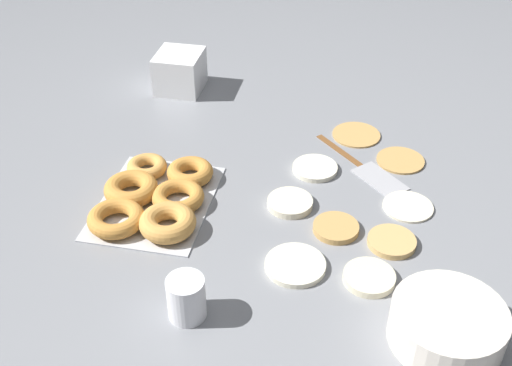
{
  "coord_description": "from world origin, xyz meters",
  "views": [
    {
      "loc": [
        1.07,
        0.14,
        0.81
      ],
      "look_at": [
        0.05,
        -0.07,
        0.04
      ],
      "focal_mm": 45.0,
      "sensor_mm": 36.0,
      "label": 1
    }
  ],
  "objects_px": {
    "pancake_0": "(291,203)",
    "spatula": "(370,172)",
    "pancake_6": "(315,168)",
    "pancake_7": "(401,159)",
    "donut_tray": "(154,198)",
    "pancake_3": "(295,265)",
    "batter_bowl": "(447,325)",
    "pancake_1": "(356,134)",
    "pancake_2": "(408,206)",
    "container_stack": "(180,71)",
    "paper_cup": "(186,298)",
    "pancake_4": "(369,277)",
    "pancake_8": "(392,242)",
    "pancake_5": "(336,228)"
  },
  "relations": [
    {
      "from": "pancake_6",
      "to": "paper_cup",
      "type": "relative_size",
      "value": 1.25
    },
    {
      "from": "pancake_3",
      "to": "pancake_0",
      "type": "bearing_deg",
      "value": -168.45
    },
    {
      "from": "pancake_7",
      "to": "spatula",
      "type": "relative_size",
      "value": 0.48
    },
    {
      "from": "pancake_2",
      "to": "container_stack",
      "type": "xyz_separation_m",
      "value": [
        -0.39,
        -0.6,
        0.05
      ]
    },
    {
      "from": "pancake_5",
      "to": "batter_bowl",
      "type": "xyz_separation_m",
      "value": [
        0.23,
        0.2,
        0.03
      ]
    },
    {
      "from": "donut_tray",
      "to": "batter_bowl",
      "type": "bearing_deg",
      "value": 67.54
    },
    {
      "from": "pancake_3",
      "to": "batter_bowl",
      "type": "xyz_separation_m",
      "value": [
        0.11,
        0.26,
        0.03
      ]
    },
    {
      "from": "pancake_5",
      "to": "pancake_6",
      "type": "relative_size",
      "value": 0.91
    },
    {
      "from": "container_stack",
      "to": "donut_tray",
      "type": "bearing_deg",
      "value": 10.97
    },
    {
      "from": "pancake_4",
      "to": "pancake_2",
      "type": "bearing_deg",
      "value": 163.86
    },
    {
      "from": "pancake_1",
      "to": "pancake_8",
      "type": "bearing_deg",
      "value": 14.39
    },
    {
      "from": "pancake_3",
      "to": "donut_tray",
      "type": "distance_m",
      "value": 0.33
    },
    {
      "from": "container_stack",
      "to": "pancake_4",
      "type": "bearing_deg",
      "value": 40.95
    },
    {
      "from": "pancake_0",
      "to": "donut_tray",
      "type": "distance_m",
      "value": 0.28
    },
    {
      "from": "pancake_1",
      "to": "batter_bowl",
      "type": "distance_m",
      "value": 0.61
    },
    {
      "from": "pancake_2",
      "to": "paper_cup",
      "type": "bearing_deg",
      "value": -44.3
    },
    {
      "from": "pancake_3",
      "to": "spatula",
      "type": "xyz_separation_m",
      "value": [
        -0.32,
        0.11,
        -0.0
      ]
    },
    {
      "from": "pancake_0",
      "to": "pancake_8",
      "type": "relative_size",
      "value": 1.01
    },
    {
      "from": "donut_tray",
      "to": "pancake_1",
      "type": "bearing_deg",
      "value": 132.58
    },
    {
      "from": "pancake_1",
      "to": "paper_cup",
      "type": "bearing_deg",
      "value": -20.53
    },
    {
      "from": "paper_cup",
      "to": "spatula",
      "type": "relative_size",
      "value": 0.36
    },
    {
      "from": "pancake_6",
      "to": "pancake_3",
      "type": "bearing_deg",
      "value": 0.85
    },
    {
      "from": "pancake_6",
      "to": "batter_bowl",
      "type": "distance_m",
      "value": 0.5
    },
    {
      "from": "donut_tray",
      "to": "pancake_6",
      "type": "bearing_deg",
      "value": 121.87
    },
    {
      "from": "donut_tray",
      "to": "spatula",
      "type": "bearing_deg",
      "value": 115.53
    },
    {
      "from": "batter_bowl",
      "to": "donut_tray",
      "type": "bearing_deg",
      "value": -112.46
    },
    {
      "from": "pancake_1",
      "to": "batter_bowl",
      "type": "bearing_deg",
      "value": 17.67
    },
    {
      "from": "pancake_0",
      "to": "pancake_7",
      "type": "relative_size",
      "value": 0.87
    },
    {
      "from": "pancake_8",
      "to": "pancake_7",
      "type": "bearing_deg",
      "value": 178.03
    },
    {
      "from": "pancake_3",
      "to": "batter_bowl",
      "type": "height_order",
      "value": "batter_bowl"
    },
    {
      "from": "pancake_2",
      "to": "pancake_7",
      "type": "xyz_separation_m",
      "value": [
        -0.16,
        -0.02,
        0.0
      ]
    },
    {
      "from": "paper_cup",
      "to": "container_stack",
      "type": "bearing_deg",
      "value": -162.15
    },
    {
      "from": "pancake_4",
      "to": "pancake_8",
      "type": "xyz_separation_m",
      "value": [
        -0.1,
        0.04,
        -0.0
      ]
    },
    {
      "from": "pancake_3",
      "to": "pancake_6",
      "type": "bearing_deg",
      "value": -179.15
    },
    {
      "from": "pancake_0",
      "to": "pancake_6",
      "type": "xyz_separation_m",
      "value": [
        -0.13,
        0.03,
        -0.0
      ]
    },
    {
      "from": "pancake_5",
      "to": "batter_bowl",
      "type": "bearing_deg",
      "value": 40.68
    },
    {
      "from": "pancake_2",
      "to": "container_stack",
      "type": "relative_size",
      "value": 0.84
    },
    {
      "from": "pancake_3",
      "to": "pancake_6",
      "type": "distance_m",
      "value": 0.31
    },
    {
      "from": "pancake_5",
      "to": "donut_tray",
      "type": "relative_size",
      "value": 0.31
    },
    {
      "from": "pancake_7",
      "to": "paper_cup",
      "type": "xyz_separation_m",
      "value": [
        0.53,
        -0.33,
        0.03
      ]
    },
    {
      "from": "pancake_6",
      "to": "pancake_7",
      "type": "distance_m",
      "value": 0.2
    },
    {
      "from": "pancake_0",
      "to": "pancake_6",
      "type": "bearing_deg",
      "value": 166.92
    },
    {
      "from": "pancake_5",
      "to": "spatula",
      "type": "relative_size",
      "value": 0.41
    },
    {
      "from": "batter_bowl",
      "to": "paper_cup",
      "type": "xyz_separation_m",
      "value": [
        0.03,
        -0.41,
        0.01
      ]
    },
    {
      "from": "pancake_8",
      "to": "pancake_0",
      "type": "bearing_deg",
      "value": -110.49
    },
    {
      "from": "batter_bowl",
      "to": "paper_cup",
      "type": "distance_m",
      "value": 0.42
    },
    {
      "from": "pancake_4",
      "to": "spatula",
      "type": "distance_m",
      "value": 0.33
    },
    {
      "from": "batter_bowl",
      "to": "spatula",
      "type": "bearing_deg",
      "value": -161.78
    },
    {
      "from": "pancake_5",
      "to": "spatula",
      "type": "xyz_separation_m",
      "value": [
        -0.2,
        0.05,
        -0.0
      ]
    },
    {
      "from": "pancake_0",
      "to": "spatula",
      "type": "distance_m",
      "value": 0.21
    }
  ]
}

